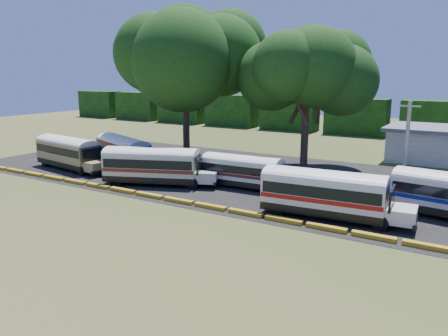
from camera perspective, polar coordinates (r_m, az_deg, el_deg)
The scene contains 12 objects.
ground at distance 33.18m, azimuth -4.90°, elevation -5.33°, with size 160.00×160.00×0.00m, color #2C4717.
asphalt_strip at distance 42.66m, azimuth 5.72°, elevation -1.36°, with size 64.00×24.00×0.02m, color black.
curb at distance 33.91m, azimuth -3.91°, elevation -4.66°, with size 53.70×0.45×0.30m.
treeline_backdrop at distance 76.17m, azimuth 16.93°, elevation 6.43°, with size 130.00×4.00×6.00m.
bus_beige at distance 49.20m, azimuth -19.58°, elevation 2.12°, with size 10.65×4.02×3.42m.
bus_red at distance 47.78m, azimuth -12.95°, elevation 2.25°, with size 10.64×6.33×3.44m.
bus_cream_west at distance 40.23m, azimuth -9.13°, elevation 0.55°, with size 10.69×6.21×3.45m.
bus_cream_east at distance 38.70m, azimuth 2.62°, elevation -0.22°, with size 8.98×2.54×2.93m.
bus_white_red at distance 31.33m, azimuth 13.27°, elevation -2.99°, with size 10.57×3.34×3.42m.
tree_west at distance 51.55m, azimuth -5.14°, elevation 14.76°, with size 14.42×14.42×17.63m.
tree_center at distance 46.90m, azimuth 10.82°, elevation 12.62°, with size 10.34×10.34×14.32m.
utility_pole at distance 37.48m, azimuth 22.67°, elevation 2.19°, with size 1.60×0.30×7.91m.
Camera 1 is at (18.74, -25.50, 9.97)m, focal length 35.00 mm.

